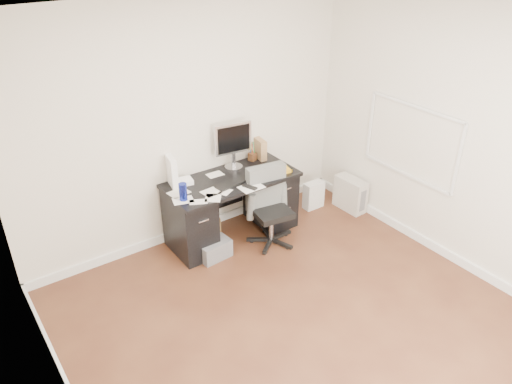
% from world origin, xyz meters
% --- Properties ---
extents(ground, '(4.00, 4.00, 0.00)m').
position_xyz_m(ground, '(0.00, 0.00, 0.00)').
color(ground, '#432115').
rests_on(ground, ground).
extents(room_shell, '(4.02, 4.02, 2.71)m').
position_xyz_m(room_shell, '(0.03, 0.03, 1.66)').
color(room_shell, silver).
rests_on(room_shell, ground).
extents(desk, '(1.50, 0.70, 0.75)m').
position_xyz_m(desk, '(0.30, 1.65, 0.40)').
color(desk, black).
rests_on(desk, ground).
extents(loose_papers, '(1.10, 0.60, 0.00)m').
position_xyz_m(loose_papers, '(0.10, 1.60, 0.75)').
color(loose_papers, white).
rests_on(loose_papers, desk).
extents(lcd_monitor, '(0.48, 0.31, 0.56)m').
position_xyz_m(lcd_monitor, '(0.47, 1.86, 1.03)').
color(lcd_monitor, silver).
rests_on(lcd_monitor, desk).
extents(keyboard, '(0.41, 0.18, 0.02)m').
position_xyz_m(keyboard, '(0.23, 1.53, 0.76)').
color(keyboard, black).
rests_on(keyboard, desk).
extents(computer_mouse, '(0.06, 0.06, 0.06)m').
position_xyz_m(computer_mouse, '(0.73, 1.57, 0.78)').
color(computer_mouse, silver).
rests_on(computer_mouse, desk).
extents(travel_mug, '(0.10, 0.10, 0.19)m').
position_xyz_m(travel_mug, '(-0.36, 1.53, 0.84)').
color(travel_mug, navy).
rests_on(travel_mug, desk).
extents(white_binder, '(0.18, 0.31, 0.33)m').
position_xyz_m(white_binder, '(-0.30, 1.91, 0.92)').
color(white_binder, white).
rests_on(white_binder, desk).
extents(magazine_file, '(0.13, 0.22, 0.24)m').
position_xyz_m(magazine_file, '(0.87, 1.90, 0.87)').
color(magazine_file, '#906A46').
rests_on(magazine_file, desk).
extents(pen_cup, '(0.12, 0.12, 0.23)m').
position_xyz_m(pen_cup, '(0.76, 1.90, 0.86)').
color(pen_cup, '#522F17').
rests_on(pen_cup, desk).
extents(yellow_book, '(0.23, 0.27, 0.04)m').
position_xyz_m(yellow_book, '(0.88, 1.50, 0.77)').
color(yellow_book, gold).
rests_on(yellow_book, desk).
extents(paper_remote, '(0.26, 0.21, 0.02)m').
position_xyz_m(paper_remote, '(0.36, 1.35, 0.76)').
color(paper_remote, white).
rests_on(paper_remote, desk).
extents(office_chair, '(0.59, 0.59, 0.92)m').
position_xyz_m(office_chair, '(0.58, 1.26, 0.46)').
color(office_chair, '#4C4E4C').
rests_on(office_chair, ground).
extents(pc_tower, '(0.20, 0.43, 0.43)m').
position_xyz_m(pc_tower, '(1.85, 1.29, 0.21)').
color(pc_tower, '#B5AEA3').
rests_on(pc_tower, ground).
extents(shopping_bag, '(0.26, 0.19, 0.36)m').
position_xyz_m(shopping_bag, '(1.50, 1.59, 0.18)').
color(shopping_bag, silver).
rests_on(shopping_bag, ground).
extents(wicker_basket, '(0.48, 0.48, 0.37)m').
position_xyz_m(wicker_basket, '(-0.06, 1.74, 0.19)').
color(wicker_basket, '#4A2E16').
rests_on(wicker_basket, ground).
extents(desk_printer, '(0.37, 0.32, 0.21)m').
position_xyz_m(desk_printer, '(-0.11, 1.42, 0.10)').
color(desk_printer, slate).
rests_on(desk_printer, ground).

